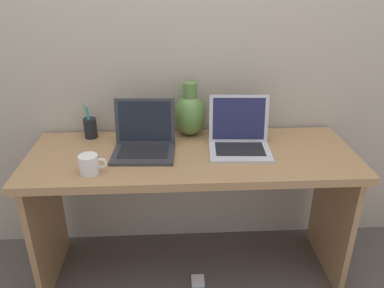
{
  "coord_description": "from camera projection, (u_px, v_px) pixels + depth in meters",
  "views": [
    {
      "loc": [
        -0.09,
        -1.68,
        1.6
      ],
      "look_at": [
        0.0,
        0.0,
        0.8
      ],
      "focal_mm": 35.47,
      "sensor_mm": 36.0,
      "label": 1
    }
  ],
  "objects": [
    {
      "name": "pen_cup",
      "position": [
        90.0,
        128.0,
        2.03
      ],
      "size": [
        0.07,
        0.07,
        0.19
      ],
      "color": "black",
      "rests_on": "desk"
    },
    {
      "name": "back_wall",
      "position": [
        189.0,
        48.0,
        1.99
      ],
      "size": [
        4.4,
        0.04,
        2.4
      ],
      "primitive_type": "cube",
      "color": "#BCAD99",
      "rests_on": "ground"
    },
    {
      "name": "green_vase",
      "position": [
        190.0,
        113.0,
        2.04
      ],
      "size": [
        0.17,
        0.17,
        0.29
      ],
      "color": "#5B843D",
      "rests_on": "desk"
    },
    {
      "name": "ground_plane",
      "position": [
        192.0,
        268.0,
        2.21
      ],
      "size": [
        6.0,
        6.0,
        0.0
      ],
      "primitive_type": "plane",
      "color": "#564C47"
    },
    {
      "name": "laptop_right",
      "position": [
        239.0,
        135.0,
        1.92
      ],
      "size": [
        0.32,
        0.27,
        0.26
      ],
      "color": "silver",
      "rests_on": "desk"
    },
    {
      "name": "coffee_mug",
      "position": [
        90.0,
        164.0,
        1.68
      ],
      "size": [
        0.12,
        0.09,
        0.09
      ],
      "color": "white",
      "rests_on": "desk"
    },
    {
      "name": "power_brick",
      "position": [
        198.0,
        281.0,
        2.09
      ],
      "size": [
        0.07,
        0.07,
        0.03
      ],
      "primitive_type": "cube",
      "color": "white",
      "rests_on": "ground"
    },
    {
      "name": "desk",
      "position": [
        192.0,
        180.0,
        1.95
      ],
      "size": [
        1.63,
        0.59,
        0.75
      ],
      "color": "#AD7F51",
      "rests_on": "ground"
    },
    {
      "name": "laptop_left",
      "position": [
        144.0,
        138.0,
        1.9
      ],
      "size": [
        0.32,
        0.27,
        0.25
      ],
      "color": "#333338",
      "rests_on": "desk"
    }
  ]
}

